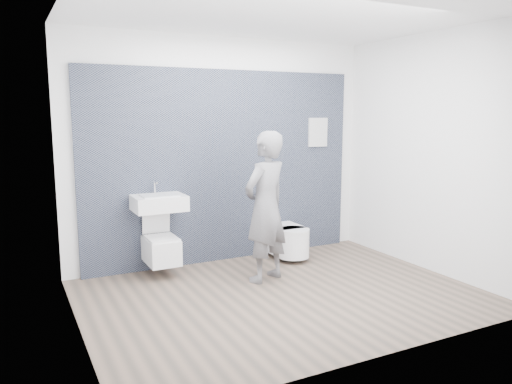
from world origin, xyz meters
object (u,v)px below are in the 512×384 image
washbasin (159,202)px  toilet_square (161,248)px  visitor (266,207)px  toilet_rounded (288,241)px

washbasin → toilet_square: (0.00, -0.02, -0.54)m
washbasin → toilet_square: size_ratio=0.86×
washbasin → visitor: (1.00, -0.72, -0.02)m
visitor → toilet_square: bearing=-57.0°
toilet_rounded → toilet_square: bearing=176.6°
toilet_square → toilet_rounded: size_ratio=1.00×
toilet_rounded → visitor: visitor is taller
toilet_square → toilet_rounded: (1.65, -0.10, -0.08)m
washbasin → toilet_square: 0.54m
toilet_square → toilet_rounded: toilet_square is taller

